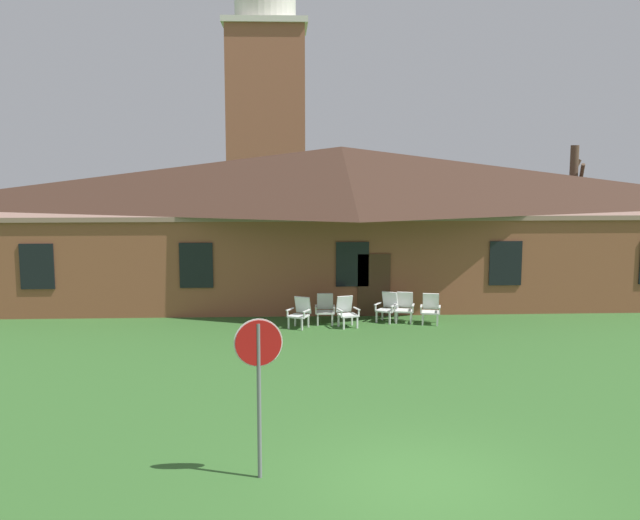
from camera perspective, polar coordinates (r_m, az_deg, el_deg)
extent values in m
plane|color=#336028|center=(12.79, 7.92, -16.66)|extent=(200.00, 200.00, 0.00)
cube|color=brown|center=(29.60, 1.63, 0.77)|extent=(25.85, 10.00, 3.20)
cube|color=#926D5E|center=(29.44, 1.64, 4.02)|extent=(26.36, 10.20, 0.16)
pyramid|color=#382319|center=(29.38, 1.65, 6.45)|extent=(26.88, 10.40, 2.34)
cube|color=black|center=(25.82, -20.99, -0.46)|extent=(1.10, 0.06, 1.50)
cube|color=black|center=(24.69, -9.52, -0.41)|extent=(1.10, 0.06, 1.50)
cube|color=black|center=(24.61, 2.51, -0.33)|extent=(1.10, 0.06, 1.50)
cube|color=black|center=(25.61, 14.11, -0.24)|extent=(1.10, 0.06, 1.50)
cube|color=#422819|center=(24.80, 4.18, -1.94)|extent=(1.10, 0.06, 2.10)
cube|color=#93563D|center=(47.74, -4.15, 9.51)|extent=(4.80, 4.80, 13.20)
cube|color=silver|center=(48.40, -4.24, 17.56)|extent=(5.18, 5.18, 0.36)
cylinder|color=silver|center=(48.63, -4.25, 19.05)|extent=(3.80, 3.80, 2.20)
cylinder|color=slate|center=(12.43, -4.72, -10.83)|extent=(0.07, 0.07, 2.63)
cylinder|color=white|center=(12.16, -4.79, -6.37)|extent=(0.80, 0.14, 0.81)
cylinder|color=#B71414|center=(12.14, -4.77, -6.40)|extent=(0.75, 0.14, 0.76)
cube|color=white|center=(22.85, -1.41, -5.01)|extent=(0.07, 0.07, 0.36)
cube|color=white|center=(23.05, -2.43, -4.89)|extent=(0.07, 0.07, 0.36)
cube|color=white|center=(23.24, -0.92, -4.79)|extent=(0.07, 0.07, 0.36)
cube|color=white|center=(23.44, -1.93, -4.68)|extent=(0.07, 0.07, 0.36)
cube|color=white|center=(23.10, -1.67, -4.34)|extent=(0.72, 0.71, 0.05)
cube|color=white|center=(23.31, -1.33, -3.48)|extent=(0.54, 0.41, 0.54)
cube|color=white|center=(22.91, -1.05, -3.94)|extent=(0.27, 0.44, 0.03)
cube|color=white|center=(22.80, -1.23, -4.29)|extent=(0.05, 0.05, 0.22)
cube|color=white|center=(23.17, -2.34, -3.82)|extent=(0.27, 0.44, 0.03)
cube|color=white|center=(23.05, -2.52, -4.16)|extent=(0.05, 0.05, 0.22)
cube|color=silver|center=(23.46, 0.95, -4.66)|extent=(0.05, 0.05, 0.36)
cube|color=silver|center=(23.46, -0.17, -4.66)|extent=(0.05, 0.05, 0.36)
cube|color=silver|center=(23.89, 0.94, -4.43)|extent=(0.05, 0.05, 0.36)
cube|color=silver|center=(23.89, -0.16, -4.43)|extent=(0.05, 0.05, 0.36)
cube|color=silver|center=(23.63, 0.39, -4.06)|extent=(0.57, 0.55, 0.05)
cube|color=silver|center=(23.88, 0.39, -3.20)|extent=(0.52, 0.22, 0.54)
cube|color=silver|center=(23.58, 1.10, -3.60)|extent=(0.08, 0.47, 0.03)
cube|color=silver|center=(23.44, 1.10, -3.95)|extent=(0.04, 0.04, 0.22)
cube|color=silver|center=(23.58, -0.32, -3.60)|extent=(0.08, 0.47, 0.03)
cube|color=silver|center=(23.44, -0.32, -3.95)|extent=(0.04, 0.04, 0.22)
cube|color=white|center=(23.16, 2.90, -4.84)|extent=(0.06, 0.06, 0.36)
cube|color=white|center=(22.98, 1.85, -4.93)|extent=(0.06, 0.06, 0.36)
cube|color=white|center=(23.55, 2.48, -4.62)|extent=(0.06, 0.06, 0.36)
cube|color=white|center=(23.38, 1.44, -4.71)|extent=(0.06, 0.06, 0.36)
cube|color=white|center=(23.22, 2.17, -4.28)|extent=(0.67, 0.66, 0.05)
cube|color=white|center=(23.44, 1.88, -3.41)|extent=(0.55, 0.34, 0.54)
cube|color=white|center=(23.27, 2.85, -3.77)|extent=(0.20, 0.46, 0.03)
cube|color=white|center=(23.15, 3.01, -4.11)|extent=(0.05, 0.05, 0.22)
cube|color=white|center=(23.06, 1.52, -3.87)|extent=(0.20, 0.46, 0.03)
cube|color=white|center=(22.93, 1.67, -4.22)|extent=(0.05, 0.05, 0.22)
cube|color=white|center=(23.77, 5.39, -4.53)|extent=(0.07, 0.07, 0.36)
cube|color=white|center=(23.96, 4.39, -4.42)|extent=(0.07, 0.07, 0.36)
cube|color=white|center=(24.17, 5.82, -4.33)|extent=(0.07, 0.07, 0.36)
cube|color=white|center=(24.35, 4.83, -4.22)|extent=(0.07, 0.07, 0.36)
cube|color=white|center=(24.02, 5.11, -3.89)|extent=(0.73, 0.73, 0.05)
cube|color=white|center=(24.24, 5.43, -3.07)|extent=(0.54, 0.44, 0.54)
cube|color=white|center=(23.84, 5.73, -3.51)|extent=(0.30, 0.43, 0.03)
cube|color=white|center=(23.72, 5.57, -3.84)|extent=(0.06, 0.06, 0.22)
cube|color=white|center=(24.08, 4.47, -3.38)|extent=(0.30, 0.43, 0.03)
cube|color=white|center=(23.96, 4.30, -3.71)|extent=(0.06, 0.06, 0.22)
cube|color=silver|center=(23.85, 7.01, -4.51)|extent=(0.06, 0.06, 0.36)
cube|color=silver|center=(23.88, 5.91, -4.48)|extent=(0.06, 0.06, 0.36)
cube|color=silver|center=(24.28, 7.08, -4.29)|extent=(0.06, 0.06, 0.36)
cube|color=silver|center=(24.31, 5.99, -4.26)|extent=(0.06, 0.06, 0.36)
cube|color=silver|center=(24.04, 6.50, -3.90)|extent=(0.64, 0.63, 0.05)
cube|color=silver|center=(24.28, 6.57, -3.06)|extent=(0.54, 0.30, 0.54)
cube|color=silver|center=(23.96, 7.20, -3.48)|extent=(0.17, 0.47, 0.03)
cube|color=silver|center=(23.82, 7.17, -3.81)|extent=(0.05, 0.05, 0.22)
cube|color=silver|center=(24.00, 5.82, -3.44)|extent=(0.17, 0.47, 0.03)
cube|color=silver|center=(23.86, 5.78, -3.77)|extent=(0.05, 0.05, 0.22)
cube|color=silver|center=(23.72, 9.03, -4.62)|extent=(0.06, 0.06, 0.36)
cube|color=silver|center=(23.73, 7.92, -4.59)|extent=(0.06, 0.06, 0.36)
cube|color=silver|center=(24.15, 9.06, -4.40)|extent=(0.06, 0.06, 0.36)
cube|color=silver|center=(24.16, 7.97, -4.37)|extent=(0.06, 0.06, 0.36)
cube|color=silver|center=(23.90, 8.51, -4.01)|extent=(0.64, 0.63, 0.05)
cube|color=silver|center=(24.14, 8.55, -3.16)|extent=(0.54, 0.30, 0.54)
cube|color=silver|center=(23.83, 9.21, -3.58)|extent=(0.16, 0.47, 0.03)
cube|color=silver|center=(23.69, 9.20, -3.92)|extent=(0.05, 0.05, 0.22)
cube|color=silver|center=(23.85, 7.82, -3.55)|extent=(0.16, 0.47, 0.03)
cube|color=silver|center=(23.71, 7.79, -3.88)|extent=(0.05, 0.05, 0.22)
cylinder|color=brown|center=(34.17, 18.85, 3.51)|extent=(0.36, 0.36, 5.80)
cylinder|color=brown|center=(34.52, 18.63, 5.75)|extent=(1.07, 0.22, 1.98)
cylinder|color=brown|center=(34.19, 19.81, 4.84)|extent=(0.46, 1.18, 1.00)
cylinder|color=brown|center=(34.15, 19.52, 6.20)|extent=(0.32, 0.80, 1.02)
cylinder|color=brown|center=(34.04, 17.50, 4.61)|extent=(0.61, 1.76, 1.52)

